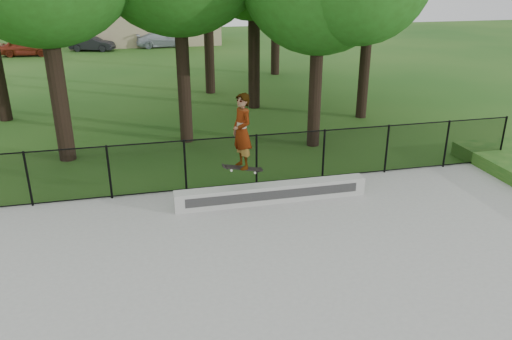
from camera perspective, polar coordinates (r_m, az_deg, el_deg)
The scene contains 9 objects.
ground at distance 9.45m, azimuth 8.77°, elevation -15.92°, with size 100.00×100.00×0.00m, color #1B4F16.
concrete_slab at distance 9.43m, azimuth 8.78°, elevation -15.78°, with size 14.00×12.00×0.06m, color #959691.
grind_ledge at distance 13.16m, azimuth 1.82°, elevation -2.63°, with size 5.11×0.40×0.49m, color #B1B2AD.
car_a at distance 40.85m, azimuth -24.81°, elevation 12.63°, with size 1.48×3.66×1.25m, color #9A311C.
car_b at distance 41.59m, azimuth -18.22°, elevation 13.54°, with size 1.16×3.02×1.10m, color black.
car_c at distance 42.42m, azimuth -10.76°, elevation 14.41°, with size 1.65×3.73×1.18m, color #A9B2BF.
skater_airborne at distance 12.14m, azimuth -1.61°, elevation 4.32°, with size 0.83×0.78×2.05m.
chainlink_fence at distance 14.01m, azimuth 0.06°, elevation 1.18°, with size 16.06×0.06×1.50m.
distant_building at distance 45.01m, azimuth -12.58°, elevation 16.71°, with size 12.40×6.40×4.30m.
Camera 1 is at (-3.06, -6.86, 5.73)m, focal length 35.00 mm.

